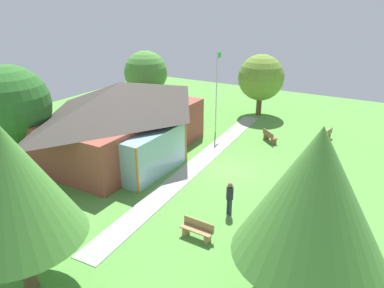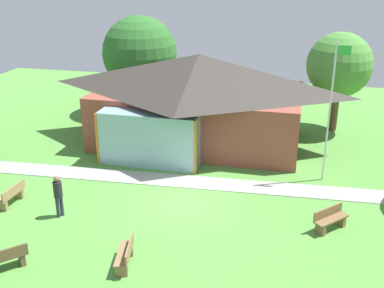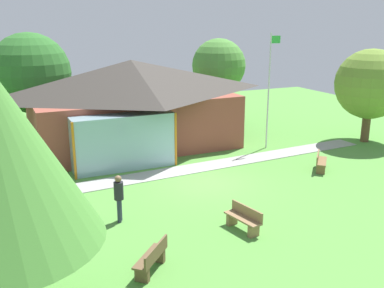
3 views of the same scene
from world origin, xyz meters
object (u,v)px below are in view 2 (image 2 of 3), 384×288
object	(u,v)px
bench_front_left	(4,259)
tree_behind_pavilion_right	(339,65)
pavilion	(197,98)
bench_mid_right	(330,219)
tree_behind_pavilion_left	(140,53)
flagpole	(331,108)
visitor_strolling_lawn	(58,193)
bench_front_center	(126,255)
bench_mid_left	(11,195)

from	to	relation	value
bench_front_left	tree_behind_pavilion_right	bearing A→B (deg)	10.80
pavilion	bench_mid_right	size ratio (longest dim) A/B	8.51
bench_mid_right	tree_behind_pavilion_left	bearing A→B (deg)	-93.77
tree_behind_pavilion_right	bench_front_left	bearing A→B (deg)	-123.22
flagpole	visitor_strolling_lawn	world-z (taller)	flagpole
bench_front_left	visitor_strolling_lawn	xyz separation A→B (m)	(0.05, 3.59, 0.62)
pavilion	bench_front_center	world-z (taller)	pavilion
visitor_strolling_lawn	pavilion	bearing A→B (deg)	5.89
pavilion	bench_mid_left	size ratio (longest dim) A/B	7.88
visitor_strolling_lawn	bench_mid_right	bearing A→B (deg)	-55.80
bench_front_center	bench_mid_right	world-z (taller)	same
bench_mid_right	tree_behind_pavilion_right	world-z (taller)	tree_behind_pavilion_right
bench_mid_left	tree_behind_pavilion_right	world-z (taller)	tree_behind_pavilion_right
visitor_strolling_lawn	tree_behind_pavilion_right	world-z (taller)	tree_behind_pavilion_right
bench_mid_right	visitor_strolling_lawn	world-z (taller)	visitor_strolling_lawn
pavilion	flagpole	bearing A→B (deg)	-26.92
visitor_strolling_lawn	bench_front_center	bearing A→B (deg)	-97.40
bench_front_center	bench_front_left	world-z (taller)	same
tree_behind_pavilion_right	visitor_strolling_lawn	bearing A→B (deg)	-129.73
visitor_strolling_lawn	tree_behind_pavilion_left	world-z (taller)	tree_behind_pavilion_left
bench_mid_right	visitor_strolling_lawn	distance (m)	10.43
flagpole	bench_front_center	bearing A→B (deg)	-128.04
bench_front_center	tree_behind_pavilion_right	world-z (taller)	tree_behind_pavilion_right
bench_front_left	visitor_strolling_lawn	size ratio (longest dim) A/B	0.80
bench_mid_left	visitor_strolling_lawn	size ratio (longest dim) A/B	0.87
bench_mid_right	bench_front_left	size ratio (longest dim) A/B	1.01
bench_mid_right	tree_behind_pavilion_right	distance (m)	12.08
bench_mid_right	tree_behind_pavilion_left	xyz separation A→B (m)	(-11.74, 12.39, 3.50)
flagpole	tree_behind_pavilion_right	bearing A→B (deg)	84.63
bench_front_center	tree_behind_pavilion_left	xyz separation A→B (m)	(-5.12, 16.30, 3.50)
tree_behind_pavilion_left	visitor_strolling_lawn	bearing A→B (deg)	-84.09
tree_behind_pavilion_left	flagpole	bearing A→B (deg)	-34.71
bench_front_center	bench_mid_right	distance (m)	7.69
bench_mid_left	visitor_strolling_lawn	bearing A→B (deg)	-98.34
flagpole	visitor_strolling_lawn	bearing A→B (deg)	-150.06
flagpole	visitor_strolling_lawn	distance (m)	11.97
bench_mid_left	bench_front_center	bearing A→B (deg)	-113.45
visitor_strolling_lawn	tree_behind_pavilion_right	distance (m)	17.19
pavilion	bench_mid_right	world-z (taller)	pavilion
pavilion	flagpole	size ratio (longest dim) A/B	1.89
bench_mid_left	bench_mid_right	world-z (taller)	same
pavilion	tree_behind_pavilion_right	size ratio (longest dim) A/B	2.06
pavilion	bench_mid_left	bearing A→B (deg)	-123.29
flagpole	bench_mid_left	xyz separation A→B (m)	(-12.58, -5.42, -3.05)
pavilion	bench_mid_right	xyz separation A→B (m)	(6.91, -7.80, -2.12)
bench_front_center	bench_front_left	size ratio (longest dim) A/B	1.12
bench_mid_right	pavilion	bearing A→B (deg)	-95.68
bench_mid_right	visitor_strolling_lawn	bearing A→B (deg)	-39.01
pavilion	tree_behind_pavilion_right	xyz separation A→B (m)	(7.43, 3.75, 1.38)
flagpole	bench_mid_right	xyz separation A→B (m)	(0.15, -4.36, -3.05)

